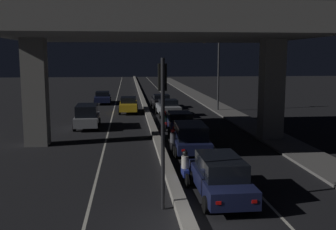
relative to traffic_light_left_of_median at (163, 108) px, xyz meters
The scene contains 19 objects.
lane_line_left_inner 33.17m from the traffic_light_left_of_median, 94.71° to the left, with size 0.12×126.00×0.00m, color beige.
lane_line_right_inner 33.30m from the traffic_light_left_of_median, 83.04° to the left, with size 0.12×126.00×0.00m, color beige.
median_divider 33.05m from the traffic_light_left_of_median, 88.86° to the left, with size 0.50×126.00×0.29m, color gray.
sidewalk_right 27.50m from the traffic_light_left_of_median, 71.50° to the left, with size 2.46×126.00×0.14m, color #5B5956.
elevated_overpass 11.82m from the traffic_light_left_of_median, 86.69° to the left, with size 18.94×13.29×9.08m.
traffic_light_left_of_median is the anchor object (origin of this frame).
street_lamp 26.69m from the traffic_light_left_of_median, 73.20° to the left, with size 1.87×0.32×7.27m.
car_dark_blue_lead 3.81m from the traffic_light_left_of_median, 20.92° to the left, with size 1.92×4.70×1.64m.
car_dark_blue_second 9.13m from the traffic_light_left_of_median, 74.16° to the left, with size 2.14×4.16×1.68m.
car_dark_blue_third 15.44m from the traffic_light_left_of_median, 80.13° to the left, with size 2.03×4.61×1.47m.
car_silver_fourth 23.00m from the traffic_light_left_of_median, 83.61° to the left, with size 2.17×4.28×1.57m.
car_black_fifth 29.09m from the traffic_light_left_of_median, 85.23° to the left, with size 2.16×4.55×1.47m.
car_silver_lead_oncoming 17.78m from the traffic_light_left_of_median, 104.52° to the left, with size 2.02×4.13×1.84m.
car_taxi_yellow_second_oncoming 25.56m from the traffic_light_left_of_median, 92.62° to the left, with size 1.92×4.39×1.55m.
car_dark_blue_third_oncoming 34.08m from the traffic_light_left_of_median, 97.14° to the left, with size 2.09×4.83×1.41m.
motorcycle_blue_filtering_near 4.33m from the traffic_light_left_of_median, 66.02° to the left, with size 0.32×1.83×1.46m.
motorcycle_black_filtering_mid 8.63m from the traffic_light_left_of_median, 80.75° to the left, with size 0.33×1.92×1.49m.
motorcycle_red_filtering_far 15.81m from the traffic_light_left_of_median, 84.31° to the left, with size 0.34×1.73×1.38m.
pedestrian_on_sidewalk 14.14m from the traffic_light_left_of_median, 52.85° to the left, with size 0.38×0.38×1.77m.
Camera 1 is at (-1.87, -11.57, 5.49)m, focal length 42.00 mm.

